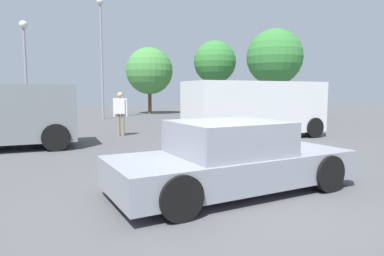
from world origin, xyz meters
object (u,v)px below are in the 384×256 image
(dog, at_px, (244,144))
(light_post_mid, at_px, (25,53))
(sedan_foreground, at_px, (231,159))
(pedestrian, at_px, (120,110))
(van_white, at_px, (255,108))
(light_post_near, at_px, (101,40))

(dog, relative_size, light_post_mid, 0.12)
(dog, bearing_deg, sedan_foreground, 155.75)
(sedan_foreground, bearing_deg, dog, 49.61)
(pedestrian, distance_m, light_post_mid, 9.21)
(dog, height_order, light_post_mid, light_post_mid)
(dog, xyz_separation_m, light_post_mid, (-6.64, 12.91, 3.60))
(sedan_foreground, distance_m, dog, 3.62)
(van_white, xyz_separation_m, light_post_mid, (-8.70, 10.03, 2.76))
(van_white, distance_m, light_post_near, 12.72)
(sedan_foreground, xyz_separation_m, dog, (1.94, 3.04, -0.27))
(sedan_foreground, distance_m, light_post_mid, 16.96)
(pedestrian, bearing_deg, light_post_near, -159.07)
(dog, bearing_deg, light_post_mid, 35.55)
(van_white, relative_size, pedestrian, 3.12)
(sedan_foreground, distance_m, van_white, 7.17)
(dog, bearing_deg, pedestrian, 35.13)
(van_white, relative_size, light_post_mid, 0.95)
(van_white, height_order, pedestrian, van_white)
(sedan_foreground, height_order, dog, sedan_foreground)
(sedan_foreground, xyz_separation_m, light_post_near, (-0.43, 17.20, 4.45))
(van_white, relative_size, light_post_near, 0.71)
(dog, distance_m, van_white, 3.64)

